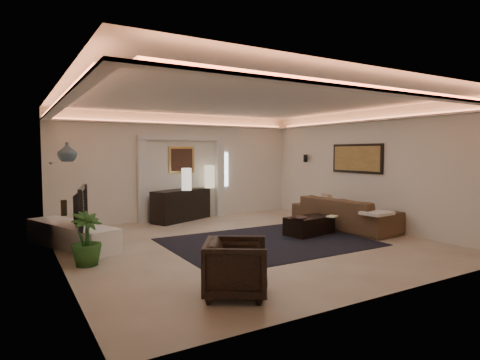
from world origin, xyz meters
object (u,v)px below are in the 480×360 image
console (181,206)px  armchair (236,268)px  coffee_table (309,226)px  sofa (344,213)px

console → armchair: bearing=-130.0°
coffee_table → sofa: bearing=-4.7°
sofa → coffee_table: bearing=88.3°
armchair → console: bearing=16.8°
console → armchair: 5.91m
console → sofa: (2.95, -3.13, -0.02)m
console → coffee_table: size_ratio=1.63×
console → coffee_table: 3.68m
console → coffee_table: (1.77, -3.22, -0.20)m
sofa → coffee_table: 1.20m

